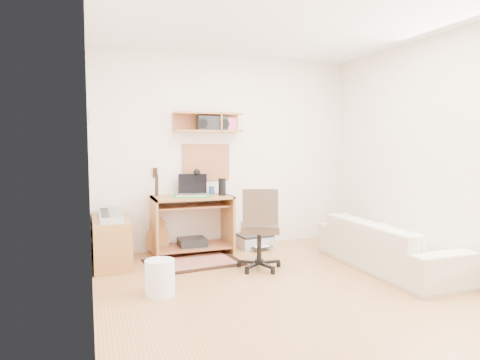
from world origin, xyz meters
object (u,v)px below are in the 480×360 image
object	(u,v)px
desk	(192,225)
cabinet	(111,242)
printer	(254,241)
sofa	(388,237)
task_chair	(259,228)

from	to	relation	value
desk	cabinet	world-z (taller)	desk
printer	sofa	size ratio (longest dim) A/B	0.24
cabinet	sofa	size ratio (longest dim) A/B	0.48
cabinet	sofa	world-z (taller)	sofa
desk	sofa	world-z (taller)	desk
task_chair	cabinet	size ratio (longest dim) A/B	1.05
printer	sofa	xyz separation A→B (m)	(1.06, -1.43, 0.28)
task_chair	cabinet	world-z (taller)	task_chair
cabinet	desk	bearing A→B (deg)	9.78
desk	printer	xyz separation A→B (m)	(0.88, 0.03, -0.29)
printer	sofa	world-z (taller)	sofa
cabinet	printer	world-z (taller)	cabinet
printer	task_chair	bearing A→B (deg)	-114.06
cabinet	printer	distance (m)	1.92
cabinet	printer	xyz separation A→B (m)	(1.90, 0.21, -0.19)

